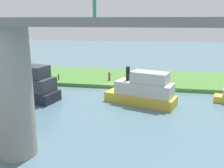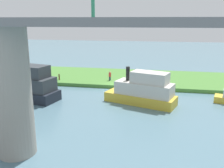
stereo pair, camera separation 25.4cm
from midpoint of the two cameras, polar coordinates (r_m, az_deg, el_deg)
The scene contains 8 objects.
ground_plane at distance 34.44m, azimuth 1.47°, elevation -1.16°, with size 160.00×160.00×0.00m, color slate.
grassy_bank at distance 40.13m, azimuth 2.88°, elevation 1.46°, with size 80.00×12.00×0.50m, color #4C8438.
bridge_pylon at distance 18.09m, azimuth -21.52°, elevation -2.03°, with size 2.60×2.60×8.92m, color #9E998E.
bridge_span at distance 17.45m, azimuth -23.03°, elevation 13.80°, with size 73.37×4.30×3.25m.
person_on_bank at distance 37.13m, azimuth -0.30°, elevation 1.91°, with size 0.36×0.36×1.39m.
mooring_post at distance 38.30m, azimuth -11.82°, elevation 1.58°, with size 0.20×0.20×0.87m, color brown.
skiff_small at distance 28.39m, azimuth 7.29°, elevation -1.51°, with size 8.46×5.03×4.10m.
motorboat_red at distance 31.60m, azimuth -19.10°, elevation -0.23°, with size 9.39×4.87×4.57m.
Camera 2 is at (-5.50, 32.70, 9.30)m, focal length 39.92 mm.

